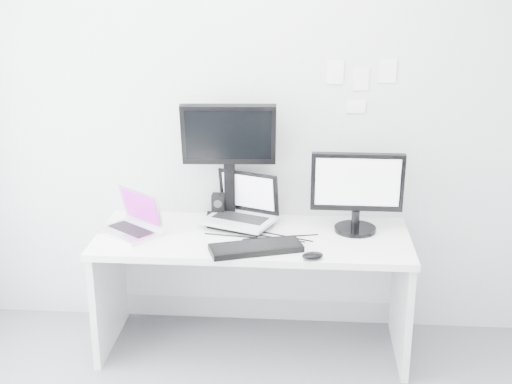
% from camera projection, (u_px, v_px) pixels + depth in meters
% --- Properties ---
extents(back_wall, '(3.60, 0.00, 3.60)m').
position_uv_depth(back_wall, '(257.00, 117.00, 4.07)').
color(back_wall, silver).
rests_on(back_wall, ground).
extents(desk, '(1.80, 0.70, 0.73)m').
position_uv_depth(desk, '(253.00, 293.00, 4.05)').
color(desk, white).
rests_on(desk, ground).
extents(macbook, '(0.43, 0.42, 0.26)m').
position_uv_depth(macbook, '(128.00, 213.00, 3.92)').
color(macbook, silver).
rests_on(macbook, desk).
extents(speaker, '(0.10, 0.10, 0.16)m').
position_uv_depth(speaker, '(219.00, 207.00, 4.17)').
color(speaker, black).
rests_on(speaker, desk).
extents(dell_laptop, '(0.47, 0.42, 0.32)m').
position_uv_depth(dell_laptop, '(239.00, 201.00, 4.01)').
color(dell_laptop, silver).
rests_on(dell_laptop, desk).
extents(rear_monitor, '(0.56, 0.23, 0.75)m').
position_uv_depth(rear_monitor, '(229.00, 161.00, 4.05)').
color(rear_monitor, black).
rests_on(rear_monitor, desk).
extents(samsung_monitor, '(0.53, 0.24, 0.49)m').
position_uv_depth(samsung_monitor, '(357.00, 191.00, 3.93)').
color(samsung_monitor, black).
rests_on(samsung_monitor, desk).
extents(keyboard, '(0.53, 0.33, 0.03)m').
position_uv_depth(keyboard, '(256.00, 248.00, 3.72)').
color(keyboard, black).
rests_on(keyboard, desk).
extents(mouse, '(0.13, 0.11, 0.04)m').
position_uv_depth(mouse, '(313.00, 256.00, 3.62)').
color(mouse, black).
rests_on(mouse, desk).
extents(wall_note_0, '(0.10, 0.00, 0.14)m').
position_uv_depth(wall_note_0, '(335.00, 72.00, 3.95)').
color(wall_note_0, white).
rests_on(wall_note_0, back_wall).
extents(wall_note_1, '(0.09, 0.00, 0.13)m').
position_uv_depth(wall_note_1, '(361.00, 79.00, 3.95)').
color(wall_note_1, white).
rests_on(wall_note_1, back_wall).
extents(wall_note_2, '(0.10, 0.00, 0.14)m').
position_uv_depth(wall_note_2, '(388.00, 71.00, 3.93)').
color(wall_note_2, white).
rests_on(wall_note_2, back_wall).
extents(wall_note_3, '(0.11, 0.00, 0.08)m').
position_uv_depth(wall_note_3, '(356.00, 107.00, 4.00)').
color(wall_note_3, white).
rests_on(wall_note_3, back_wall).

